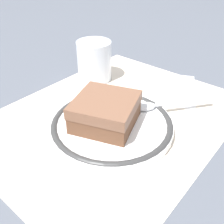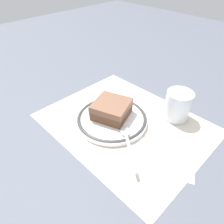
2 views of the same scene
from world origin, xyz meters
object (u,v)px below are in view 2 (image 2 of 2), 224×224
Objects in this scene: cake_slice at (112,109)px; napkin at (165,158)px; plate at (112,119)px; spoon at (127,140)px; cup at (178,107)px.

napkin is at bearing 176.74° from cake_slice.
napkin is (-0.18, 0.00, -0.01)m from plate.
cup is (-0.02, -0.18, 0.02)m from spoon.
plate is 0.03m from cake_slice.
spoon is at bearing 158.13° from plate.
cup reaches higher than cake_slice.
napkin is (-0.19, 0.01, -0.03)m from cake_slice.
spoon is (-0.09, 0.04, 0.01)m from plate.
cup is 0.17m from napkin.
plate is 0.19m from cup.
plate is 1.44× the size of napkin.
cake_slice is 0.11m from spoon.
plate is at bearing 51.87° from cup.
spoon is 1.55× the size of cup.
napkin is at bearing 113.75° from cup.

